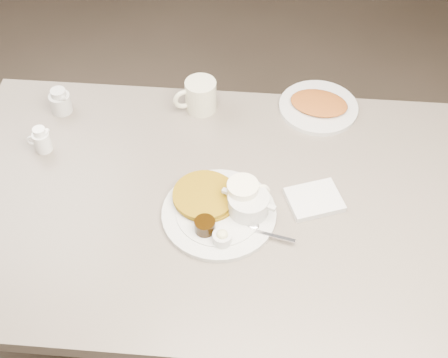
# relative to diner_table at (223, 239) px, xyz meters

# --- Properties ---
(diner_table) EXTENTS (1.50, 0.90, 0.75)m
(diner_table) POSITION_rel_diner_table_xyz_m (0.00, 0.00, 0.00)
(diner_table) COLOR slate
(diner_table) RESTS_ON ground
(main_plate) EXTENTS (0.39, 0.39, 0.07)m
(main_plate) POSITION_rel_diner_table_xyz_m (0.00, -0.04, 0.19)
(main_plate) COLOR silver
(main_plate) RESTS_ON diner_table
(coffee_mug_near) EXTENTS (0.12, 0.10, 0.09)m
(coffee_mug_near) POSITION_rel_diner_table_xyz_m (0.05, -0.01, 0.22)
(coffee_mug_near) COLOR white
(coffee_mug_near) RESTS_ON diner_table
(napkin) EXTENTS (0.17, 0.15, 0.02)m
(napkin) POSITION_rel_diner_table_xyz_m (0.24, 0.02, 0.18)
(napkin) COLOR silver
(napkin) RESTS_ON diner_table
(coffee_mug_far) EXTENTS (0.14, 0.12, 0.10)m
(coffee_mug_far) POSITION_rel_diner_table_xyz_m (-0.10, 0.36, 0.22)
(coffee_mug_far) COLOR beige
(coffee_mug_far) RESTS_ON diner_table
(creamer_left) EXTENTS (0.07, 0.06, 0.08)m
(creamer_left) POSITION_rel_diner_table_xyz_m (-0.53, 0.15, 0.21)
(creamer_left) COLOR white
(creamer_left) RESTS_ON diner_table
(creamer_right) EXTENTS (0.08, 0.09, 0.08)m
(creamer_right) POSITION_rel_diner_table_xyz_m (-0.52, 0.32, 0.21)
(creamer_right) COLOR silver
(creamer_right) RESTS_ON diner_table
(hash_plate) EXTENTS (0.28, 0.28, 0.04)m
(hash_plate) POSITION_rel_diner_table_xyz_m (0.26, 0.39, 0.18)
(hash_plate) COLOR beige
(hash_plate) RESTS_ON diner_table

